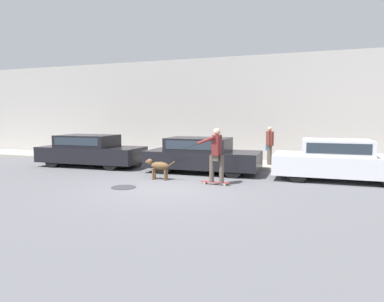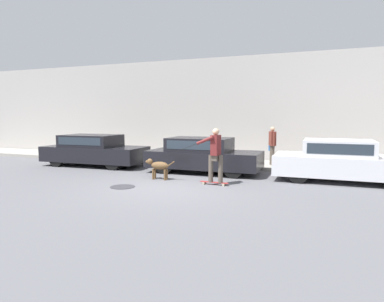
{
  "view_description": "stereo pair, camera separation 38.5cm",
  "coord_description": "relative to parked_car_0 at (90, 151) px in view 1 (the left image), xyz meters",
  "views": [
    {
      "loc": [
        3.9,
        -9.1,
        2.11
      ],
      "look_at": [
        0.13,
        1.54,
        0.95
      ],
      "focal_mm": 32.0,
      "sensor_mm": 36.0,
      "label": 1
    },
    {
      "loc": [
        4.26,
        -8.97,
        2.11
      ],
      "look_at": [
        0.13,
        1.54,
        0.95
      ],
      "focal_mm": 32.0,
      "sensor_mm": 36.0,
      "label": 2
    }
  ],
  "objects": [
    {
      "name": "parked_car_1",
      "position": [
        4.91,
        0.0,
        -0.0
      ],
      "size": [
        4.21,
        1.76,
        1.3
      ],
      "rotation": [
        0.0,
        0.0,
        0.01
      ],
      "color": "black",
      "rests_on": "ground_plane"
    },
    {
      "name": "skateboarder",
      "position": [
        6.03,
        -2.02,
        0.34
      ],
      "size": [
        2.78,
        0.59,
        1.74
      ],
      "rotation": [
        0.0,
        0.0,
        3.1
      ],
      "color": "beige",
      "rests_on": "ground_plane"
    },
    {
      "name": "sidewalk_curb",
      "position": [
        4.89,
        2.28,
        -0.57
      ],
      "size": [
        30.0,
        2.35,
        0.15
      ],
      "color": "#A39E93",
      "rests_on": "ground_plane"
    },
    {
      "name": "pedestrian_with_bag",
      "position": [
        7.15,
        1.99,
        0.34
      ],
      "size": [
        0.37,
        0.64,
        1.54
      ],
      "rotation": [
        0.0,
        0.0,
        0.41
      ],
      "color": "brown",
      "rests_on": "sidewalk_curb"
    },
    {
      "name": "manhole_cover",
      "position": [
        3.56,
        -3.33,
        -0.64
      ],
      "size": [
        0.73,
        0.73,
        0.01
      ],
      "color": "#38383D",
      "rests_on": "ground_plane"
    },
    {
      "name": "back_wall",
      "position": [
        4.89,
        3.62,
        1.75
      ],
      "size": [
        32.0,
        0.3,
        4.8
      ],
      "color": "#B2ADA8",
      "rests_on": "ground_plane"
    },
    {
      "name": "parked_car_0",
      "position": [
        0.0,
        0.0,
        0.0
      ],
      "size": [
        4.42,
        1.92,
        1.32
      ],
      "rotation": [
        0.0,
        0.0,
        0.04
      ],
      "color": "black",
      "rests_on": "ground_plane"
    },
    {
      "name": "ground_plane",
      "position": [
        4.89,
        -2.94,
        -0.65
      ],
      "size": [
        36.0,
        36.0,
        0.0
      ],
      "primitive_type": "plane",
      "color": "slate"
    },
    {
      "name": "dog",
      "position": [
        4.0,
        -1.83,
        -0.2
      ],
      "size": [
        1.05,
        0.27,
        0.69
      ],
      "rotation": [
        0.0,
        0.0,
        3.13
      ],
      "color": "brown",
      "rests_on": "ground_plane"
    },
    {
      "name": "parked_car_2",
      "position": [
        9.66,
        0.0,
        0.0
      ],
      "size": [
        4.31,
        1.85,
        1.35
      ],
      "rotation": [
        0.0,
        0.0,
        0.01
      ],
      "color": "black",
      "rests_on": "ground_plane"
    }
  ]
}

